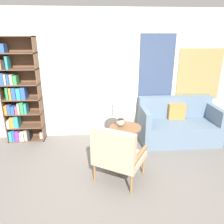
{
  "coord_description": "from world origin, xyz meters",
  "views": [
    {
      "loc": [
        -0.27,
        -2.64,
        2.18
      ],
      "look_at": [
        0.02,
        0.97,
        0.9
      ],
      "focal_mm": 35.0,
      "sensor_mm": 36.0,
      "label": 1
    }
  ],
  "objects": [
    {
      "name": "table_lamp",
      "position": [
        0.19,
        1.1,
        0.87
      ],
      "size": [
        0.34,
        0.34,
        0.45
      ],
      "color": "#A59E93",
      "rests_on": "side_table"
    },
    {
      "name": "bookshelf",
      "position": [
        -1.86,
        1.84,
        0.97
      ],
      "size": [
        0.76,
        0.3,
        2.17
      ],
      "color": "brown",
      "rests_on": "ground_plane"
    },
    {
      "name": "side_table",
      "position": [
        0.28,
        1.04,
        0.52
      ],
      "size": [
        0.59,
        0.59,
        0.57
      ],
      "color": "brown",
      "rests_on": "ground_plane"
    },
    {
      "name": "couch",
      "position": [
        1.49,
        1.59,
        0.34
      ],
      "size": [
        1.62,
        0.85,
        0.91
      ],
      "color": "slate",
      "rests_on": "ground_plane"
    },
    {
      "name": "wall_back",
      "position": [
        0.06,
        2.03,
        1.35
      ],
      "size": [
        6.4,
        0.08,
        2.7
      ],
      "color": "silver",
      "rests_on": "ground_plane"
    },
    {
      "name": "ground_plane",
      "position": [
        0.0,
        0.0,
        0.0
      ],
      "size": [
        14.0,
        14.0,
        0.0
      ],
      "primitive_type": "plane",
      "color": "#66605B"
    },
    {
      "name": "armchair",
      "position": [
        0.03,
        0.22,
        0.5
      ],
      "size": [
        0.92,
        0.9,
        0.93
      ],
      "color": "olive",
      "rests_on": "ground_plane"
    }
  ]
}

